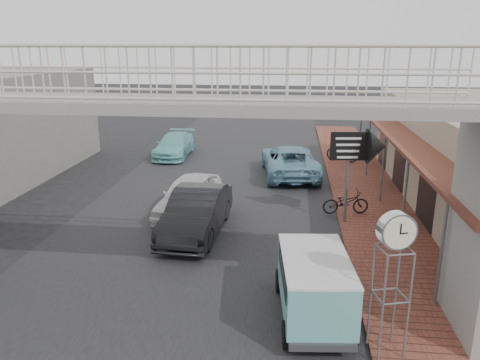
% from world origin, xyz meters
% --- Properties ---
extents(ground, '(120.00, 120.00, 0.00)m').
position_xyz_m(ground, '(0.00, 0.00, 0.00)').
color(ground, black).
rests_on(ground, ground).
extents(road_strip, '(10.00, 60.00, 0.01)m').
position_xyz_m(road_strip, '(0.00, 0.00, 0.01)').
color(road_strip, black).
rests_on(road_strip, ground).
extents(sidewalk, '(3.00, 40.00, 0.10)m').
position_xyz_m(sidewalk, '(6.50, 3.00, 0.05)').
color(sidewalk, brown).
rests_on(sidewalk, ground).
extents(footbridge, '(16.40, 2.40, 6.34)m').
position_xyz_m(footbridge, '(0.00, -4.00, 3.18)').
color(footbridge, gray).
rests_on(footbridge, ground).
extents(white_hatchback, '(2.29, 4.52, 1.47)m').
position_xyz_m(white_hatchback, '(-0.68, 2.88, 0.74)').
color(white_hatchback, silver).
rests_on(white_hatchback, ground).
extents(dark_sedan, '(1.89, 4.83, 1.57)m').
position_xyz_m(dark_sedan, '(0.00, 0.97, 0.78)').
color(dark_sedan, black).
rests_on(dark_sedan, ground).
extents(angkot_curb, '(3.20, 5.73, 1.52)m').
position_xyz_m(angkot_curb, '(3.10, 8.80, 0.76)').
color(angkot_curb, '#679CB4').
rests_on(angkot_curb, ground).
extents(angkot_far, '(1.85, 4.49, 1.30)m').
position_xyz_m(angkot_far, '(-3.62, 12.19, 0.65)').
color(angkot_far, '#72C3C6').
rests_on(angkot_far, ground).
extents(angkot_van, '(1.87, 3.57, 1.68)m').
position_xyz_m(angkot_van, '(3.81, -3.87, 1.07)').
color(angkot_van, black).
rests_on(angkot_van, ground).
extents(motorcycle_near, '(1.84, 0.91, 0.92)m').
position_xyz_m(motorcycle_near, '(5.30, 3.27, 0.56)').
color(motorcycle_near, black).
rests_on(motorcycle_near, sidewalk).
extents(motorcycle_far, '(1.83, 1.22, 1.07)m').
position_xyz_m(motorcycle_far, '(5.95, 11.64, 0.64)').
color(motorcycle_far, black).
rests_on(motorcycle_far, sidewalk).
extents(street_clock, '(0.81, 0.74, 3.13)m').
position_xyz_m(street_clock, '(5.30, -5.07, 2.70)').
color(street_clock, '#59595B').
rests_on(street_clock, sidewalk).
extents(arrow_sign, '(2.03, 1.31, 3.43)m').
position_xyz_m(arrow_sign, '(6.04, 2.57, 2.87)').
color(arrow_sign, '#59595B').
rests_on(arrow_sign, sidewalk).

